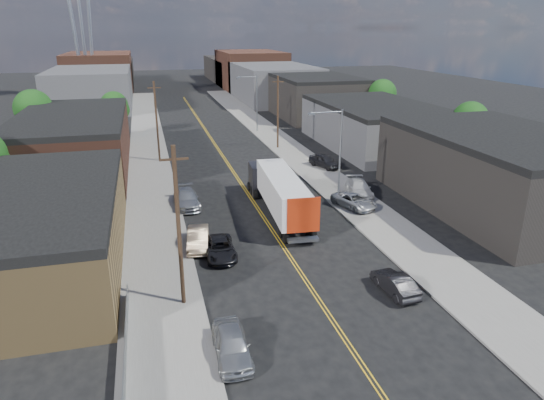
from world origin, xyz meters
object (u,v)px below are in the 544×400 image
semi_truck (278,189)px  car_left_b (198,239)px  car_left_a (232,345)px  car_right_lot_b (359,188)px  car_right_lot_a (354,201)px  car_right_lot_c (325,161)px  car_left_d (187,199)px  car_left_c (220,248)px  car_right_oncoming (395,283)px

semi_truck → car_left_b: 9.82m
semi_truck → car_left_a: (-7.75, -19.38, -1.51)m
car_left_b → car_right_lot_b: (17.02, 7.91, 0.15)m
car_right_lot_a → car_right_lot_c: car_right_lot_c is taller
car_left_d → semi_truck: bearing=-27.1°
semi_truck → car_right_lot_a: size_ratio=3.26×
car_left_a → car_right_lot_c: car_right_lot_c is taller
car_left_d → car_right_lot_a: car_left_d is taller
car_left_c → car_right_lot_a: 15.29m
car_right_lot_b → car_right_lot_a: bearing=-111.0°
car_left_c → car_right_oncoming: car_right_oncoming is taller
semi_truck → car_right_oncoming: bearing=-73.6°
car_right_lot_a → car_right_oncoming: bearing=-124.0°
car_right_lot_b → car_left_c: bearing=-136.6°
car_left_d → car_right_lot_b: (17.02, -1.57, 0.11)m
car_left_c → car_right_oncoming: size_ratio=1.17×
car_left_b → car_left_d: car_left_d is taller
car_left_d → car_right_oncoming: (11.40, -19.48, -0.12)m
car_left_c → car_right_lot_b: size_ratio=0.91×
car_left_b → car_right_lot_b: size_ratio=0.88×
car_right_lot_c → car_left_d: bearing=-172.6°
car_left_b → car_right_oncoming: bearing=-33.4°
car_left_c → car_left_d: size_ratio=0.87×
car_right_lot_b → car_right_lot_c: car_right_lot_c is taller
car_left_d → car_left_b: bearing=-91.1°
car_right_oncoming → car_right_lot_c: 29.19m
semi_truck → car_right_lot_c: size_ratio=3.34×
car_right_lot_b → car_right_lot_c: size_ratio=1.12×
car_right_lot_a → car_right_lot_b: (1.93, 3.10, 0.09)m
semi_truck → car_left_a: size_ratio=3.48×
car_left_a → car_right_lot_b: 27.46m
car_right_oncoming → car_left_a: bearing=14.0°
car_right_oncoming → car_right_lot_a: size_ratio=0.85×
car_left_d → car_right_oncoming: 22.57m
car_left_a → car_left_d: size_ratio=0.82×
car_left_d → car_right_lot_c: size_ratio=1.17×
car_right_lot_a → car_right_lot_c: bearing=60.5°
car_right_lot_a → car_right_lot_b: bearing=38.0°
car_left_c → car_left_d: bearing=98.6°
car_left_b → car_left_a: bearing=-81.5°
car_left_a → car_left_b: (-0.15, 13.75, -0.01)m
car_left_a → car_right_lot_a: size_ratio=0.94×
car_right_oncoming → car_right_lot_a: bearing=-108.4°
semi_truck → car_left_c: semi_truck is taller
semi_truck → car_right_lot_c: semi_truck is taller
car_right_lot_a → car_left_b: bearing=177.7°
car_left_a → semi_truck: bearing=69.5°
semi_truck → car_right_lot_a: semi_truck is taller
car_left_a → car_right_lot_b: bearing=53.4°
semi_truck → car_left_a: bearing=-108.0°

